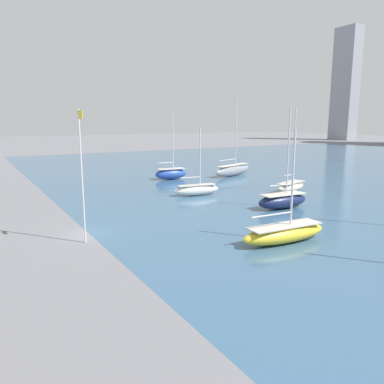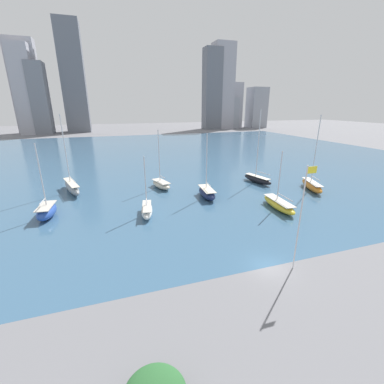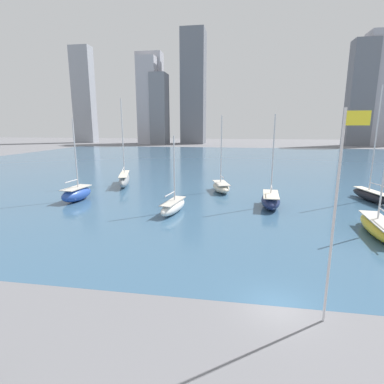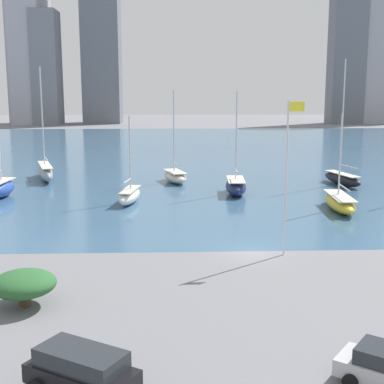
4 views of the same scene
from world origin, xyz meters
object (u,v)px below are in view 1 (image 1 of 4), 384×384
object	(u,v)px
flag_pole	(82,172)
sailboat_white	(197,189)
sailboat_gray	(233,170)
sailboat_navy	(283,200)
sailboat_yellow	(284,233)
sailboat_blue	(171,173)
sailboat_cream	(290,186)

from	to	relation	value
flag_pole	sailboat_white	xyz separation A→B (m)	(-13.16, 19.67, -5.41)
sailboat_gray	sailboat_navy	bearing A→B (deg)	-42.08
sailboat_yellow	sailboat_white	xyz separation A→B (m)	(-22.12, 4.54, 0.01)
sailboat_yellow	sailboat_blue	bearing A→B (deg)	170.84
sailboat_gray	sailboat_yellow	distance (m)	40.84
sailboat_navy	sailboat_cream	distance (m)	11.35
sailboat_navy	sailboat_white	distance (m)	13.27
sailboat_cream	sailboat_yellow	world-z (taller)	sailboat_cream
flag_pole	sailboat_navy	xyz separation A→B (m)	(-0.77, 24.44, -5.28)
sailboat_gray	sailboat_blue	size ratio (longest dim) A/B	1.32
sailboat_blue	sailboat_yellow	distance (m)	38.45
sailboat_blue	sailboat_white	bearing A→B (deg)	-8.80
sailboat_navy	sailboat_blue	distance (m)	27.79
sailboat_white	sailboat_navy	bearing A→B (deg)	30.31
sailboat_cream	flag_pole	bearing A→B (deg)	-91.89
sailboat_yellow	sailboat_cream	bearing A→B (deg)	136.82
sailboat_navy	flag_pole	bearing A→B (deg)	-84.55
sailboat_gray	sailboat_blue	bearing A→B (deg)	-118.54
sailboat_cream	sailboat_gray	xyz separation A→B (m)	(-18.12, 2.85, 0.31)
sailboat_blue	sailboat_yellow	size ratio (longest dim) A/B	1.18
flag_pole	sailboat_yellow	xyz separation A→B (m)	(8.96, 15.13, -5.43)
sailboat_blue	sailboat_gray	bearing A→B (deg)	84.53
sailboat_white	sailboat_yellow	bearing A→B (deg)	-2.34
sailboat_cream	sailboat_yellow	size ratio (longest dim) A/B	1.24
sailboat_navy	sailboat_gray	size ratio (longest dim) A/B	0.78
sailboat_blue	sailboat_white	xyz separation A→B (m)	(15.39, -3.93, -0.21)
sailboat_cream	sailboat_white	size ratio (longest dim) A/B	1.29
sailboat_gray	flag_pole	bearing A→B (deg)	-71.57
sailboat_gray	sailboat_yellow	world-z (taller)	sailboat_gray
sailboat_blue	sailboat_white	world-z (taller)	sailboat_blue
flag_pole	sailboat_blue	world-z (taller)	sailboat_blue
sailboat_gray	sailboat_blue	xyz separation A→B (m)	(-2.42, -12.42, -0.11)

